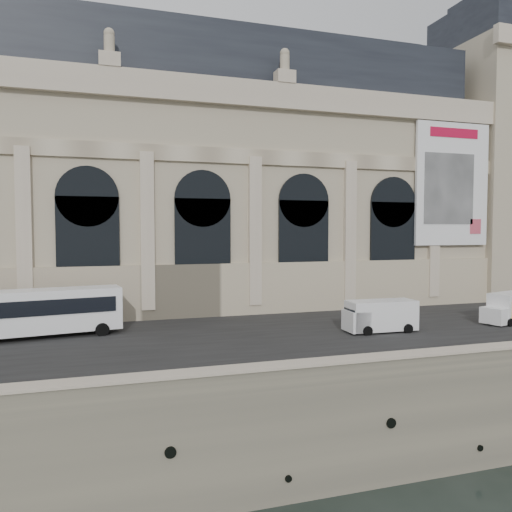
{
  "coord_description": "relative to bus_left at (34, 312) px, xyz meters",
  "views": [
    {
      "loc": [
        -13.03,
        -23.3,
        14.16
      ],
      "look_at": [
        1.17,
        22.0,
        11.64
      ],
      "focal_mm": 35.0,
      "sensor_mm": 36.0,
      "label": 1
    }
  ],
  "objects": [
    {
      "name": "quay",
      "position": [
        17.78,
        18.23,
        -5.06
      ],
      "size": [
        160.0,
        70.0,
        6.0
      ],
      "primitive_type": "cube",
      "color": "gray",
      "rests_on": "ground"
    },
    {
      "name": "ground",
      "position": [
        17.78,
        -16.77,
        -8.06
      ],
      "size": [
        260.0,
        260.0,
        0.0
      ],
      "primitive_type": "plane",
      "color": "black",
      "rests_on": "ground"
    },
    {
      "name": "bus_left",
      "position": [
        0.0,
        0.0,
        0.0
      ],
      "size": [
        12.71,
        4.41,
        3.67
      ],
      "color": "white",
      "rests_on": "quay"
    },
    {
      "name": "museum",
      "position": [
        11.8,
        14.09,
        11.66
      ],
      "size": [
        69.0,
        18.7,
        29.1
      ],
      "color": "#B7A88D",
      "rests_on": "quay"
    },
    {
      "name": "street",
      "position": [
        17.78,
        -2.77,
        -2.03
      ],
      "size": [
        160.0,
        24.0,
        0.06
      ],
      "primitive_type": "cube",
      "color": "#2D2D2D",
      "rests_on": "quay"
    },
    {
      "name": "van_c",
      "position": [
        25.66,
        -5.53,
        -0.76
      ],
      "size": [
        5.78,
        2.54,
        2.54
      ],
      "color": "white",
      "rests_on": "quay"
    },
    {
      "name": "clock_pavilion",
      "position": [
        51.78,
        11.15,
        15.36
      ],
      "size": [
        13.0,
        14.72,
        36.7
      ],
      "color": "#B7A88D",
      "rests_on": "quay"
    },
    {
      "name": "parapet",
      "position": [
        17.78,
        -16.17,
        -1.44
      ],
      "size": [
        160.0,
        1.4,
        1.21
      ],
      "color": "gray",
      "rests_on": "quay"
    }
  ]
}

